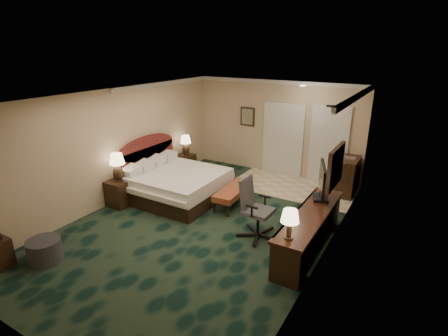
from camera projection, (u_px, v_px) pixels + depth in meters
The scene contains 25 objects.
floor at pixel (204, 224), 7.46m from camera, with size 5.00×7.50×0.00m, color black.
ceiling at pixel (202, 96), 6.56m from camera, with size 5.00×7.50×0.00m, color silver.
wall_back at pixel (276, 128), 10.05m from camera, with size 5.00×0.00×2.70m, color #C8B08E.
wall_front at pixel (19, 256), 3.97m from camera, with size 5.00×0.00×2.70m, color #C8B08E.
wall_left at pixel (115, 147), 8.21m from camera, with size 0.00×7.50×2.70m, color #C8B08E.
wall_right at pixel (328, 189), 5.81m from camera, with size 0.00×7.50×2.70m, color #C8B08E.
crown_molding at pixel (202, 99), 6.58m from camera, with size 5.00×7.50×0.10m, color silver, non-canonical shape.
tile_patch at pixel (292, 187), 9.38m from camera, with size 3.20×1.70×0.01m, color #C2B095.
headboard at pixel (148, 162), 9.21m from camera, with size 0.12×2.00×1.40m, color #500F16, non-canonical shape.
entry_door at pixel (328, 146), 9.38m from camera, with size 1.02×0.06×2.18m, color silver.
closet_doors at pixel (283, 140), 10.00m from camera, with size 1.20×0.06×2.10m, color beige.
wall_art at pixel (247, 117), 10.37m from camera, with size 0.45×0.06×0.55m, color #53655C.
wall_mirror at pixel (336, 167), 6.25m from camera, with size 0.05×0.95×0.75m, color white.
bed at pixel (177, 185), 8.63m from camera, with size 2.14×1.98×0.68m, color white.
nightstand_near at pixel (121, 193), 8.26m from camera, with size 0.50×0.57×0.62m, color black.
nightstand_far at pixel (186, 163), 10.41m from camera, with size 0.44×0.50×0.54m, color black.
lamp_near at pixel (118, 167), 8.04m from camera, with size 0.35×0.35×0.66m, color black, non-canonical shape.
lamp_far at pixel (186, 145), 10.18m from camera, with size 0.32×0.32×0.59m, color black, non-canonical shape.
bed_bench at pixel (233, 197), 8.25m from camera, with size 0.46×1.32×0.45m, color maroon.
ottoman at pixel (45, 251), 6.13m from camera, with size 0.57×0.57×0.41m, color #292A2C.
desk at pixel (309, 231), 6.43m from camera, with size 0.55×2.56×0.74m, color black.
tv at pixel (322, 182), 6.79m from camera, with size 0.08×0.90×0.70m, color black.
desk_lamp at pixel (290, 224), 5.40m from camera, with size 0.29×0.29×0.50m, color black, non-canonical shape.
desk_chair at pixel (258, 209), 6.78m from camera, with size 0.70×0.65×1.20m, color #48484A, non-canonical shape.
minibar at pixel (346, 176), 8.84m from camera, with size 0.50×0.89×0.94m, color black.
Camera 1 is at (3.75, -5.49, 3.62)m, focal length 28.00 mm.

